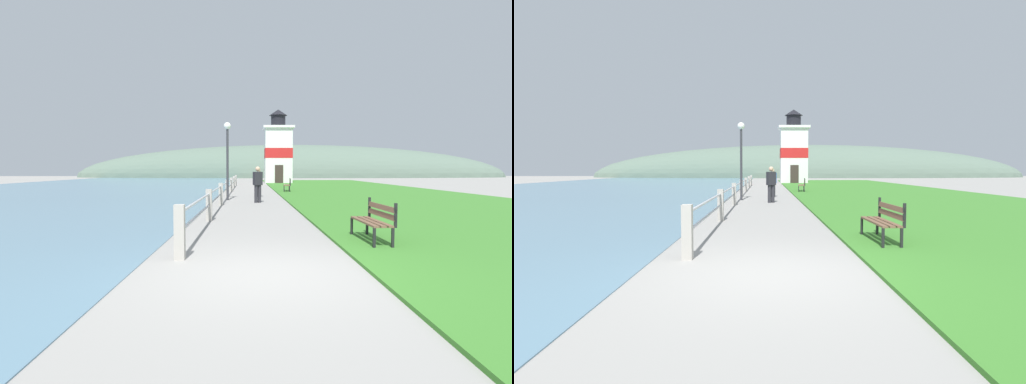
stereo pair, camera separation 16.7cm
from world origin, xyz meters
TOP-DOWN VIEW (x-y plane):
  - ground_plane at (0.00, 0.00)m, footprint 160.00×160.00m
  - grass_verge at (7.59, 19.12)m, footprint 12.00×57.37m
  - water_strip at (-14.09, 19.12)m, footprint 24.00×91.79m
  - seawall_railing at (-1.49, 16.75)m, footprint 0.18×31.69m
  - park_bench_near at (2.47, 2.51)m, footprint 0.51×1.66m
  - park_bench_midway at (2.47, 21.58)m, footprint 0.63×1.95m
  - lighthouse at (3.01, 38.27)m, footprint 3.36×3.36m
  - person_strolling at (0.31, 16.67)m, footprint 0.45×0.37m
  - person_by_railing at (0.16, 12.82)m, footprint 0.48×0.40m
  - lamp_post at (-1.34, 14.37)m, footprint 0.36×0.36m
  - distant_hillside at (8.00, 68.25)m, footprint 80.00×16.00m

SIDE VIEW (x-z plane):
  - ground_plane at x=0.00m, z-range 0.00..0.00m
  - distant_hillside at x=8.00m, z-range -6.00..6.00m
  - water_strip at x=-14.09m, z-range 0.00..0.01m
  - grass_verge at x=7.59m, z-range 0.00..0.06m
  - park_bench_near at x=2.47m, z-range 0.07..1.01m
  - park_bench_midway at x=2.47m, z-range 0.07..1.01m
  - seawall_railing at x=-1.49m, z-range 0.09..1.07m
  - person_strolling at x=0.31m, z-range 0.07..1.68m
  - person_by_railing at x=0.16m, z-range 0.07..1.79m
  - lamp_post at x=-1.34m, z-range 0.76..4.72m
  - lighthouse at x=3.01m, z-range -0.54..7.58m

